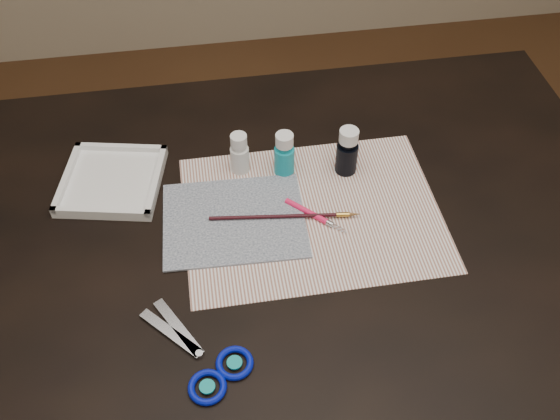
{
  "coord_description": "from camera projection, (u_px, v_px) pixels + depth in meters",
  "views": [
    {
      "loc": [
        -0.11,
        -0.69,
        1.58
      ],
      "look_at": [
        0.0,
        0.0,
        0.8
      ],
      "focal_mm": 40.0,
      "sensor_mm": 36.0,
      "label": 1
    }
  ],
  "objects": [
    {
      "name": "scissors",
      "position": [
        187.0,
        349.0,
        0.93
      ],
      "size": [
        0.23,
        0.23,
        0.01
      ],
      "primitive_type": null,
      "rotation": [
        0.0,
        0.0,
        2.33
      ],
      "color": "silver",
      "rests_on": "table"
    },
    {
      "name": "paper",
      "position": [
        312.0,
        213.0,
        1.11
      ],
      "size": [
        0.46,
        0.35,
        0.0
      ],
      "primitive_type": "cube",
      "rotation": [
        0.0,
        0.0,
        0.0
      ],
      "color": "white",
      "rests_on": "table"
    },
    {
      "name": "palette_tray",
      "position": [
        112.0,
        180.0,
        1.16
      ],
      "size": [
        0.21,
        0.21,
        0.02
      ],
      "primitive_type": "cube",
      "rotation": [
        0.0,
        0.0,
        -0.2
      ],
      "color": "white",
      "rests_on": "table"
    },
    {
      "name": "ground",
      "position": [
        280.0,
        413.0,
        1.66
      ],
      "size": [
        3.5,
        3.5,
        0.02
      ],
      "primitive_type": "cube",
      "color": "#422614",
      "rests_on": "ground"
    },
    {
      "name": "table",
      "position": [
        280.0,
        339.0,
        1.37
      ],
      "size": [
        1.3,
        0.9,
        0.75
      ],
      "primitive_type": "cube",
      "color": "black",
      "rests_on": "ground"
    },
    {
      "name": "craft_knife",
      "position": [
        316.0,
        216.0,
        1.1
      ],
      "size": [
        0.1,
        0.1,
        0.01
      ],
      "primitive_type": null,
      "rotation": [
        0.0,
        0.0,
        -0.78
      ],
      "color": "#FF1D57",
      "rests_on": "paper"
    },
    {
      "name": "paint_bottle_white",
      "position": [
        240.0,
        153.0,
        1.16
      ],
      "size": [
        0.04,
        0.04,
        0.09
      ],
      "primitive_type": "cylinder",
      "rotation": [
        0.0,
        0.0,
        -0.09
      ],
      "color": "silver",
      "rests_on": "table"
    },
    {
      "name": "paint_bottle_cyan",
      "position": [
        284.0,
        154.0,
        1.15
      ],
      "size": [
        0.04,
        0.04,
        0.09
      ],
      "primitive_type": "cylinder",
      "rotation": [
        0.0,
        0.0,
        -0.05
      ],
      "color": "#159BAD",
      "rests_on": "table"
    },
    {
      "name": "canvas",
      "position": [
        234.0,
        220.0,
        1.1
      ],
      "size": [
        0.26,
        0.21,
        0.0
      ],
      "primitive_type": "cube",
      "rotation": [
        0.0,
        0.0,
        -0.04
      ],
      "color": "#121F38",
      "rests_on": "paper"
    },
    {
      "name": "paint_bottle_navy",
      "position": [
        347.0,
        151.0,
        1.15
      ],
      "size": [
        0.05,
        0.05,
        0.1
      ],
      "primitive_type": "cylinder",
      "rotation": [
        0.0,
        0.0,
        -0.25
      ],
      "color": "black",
      "rests_on": "table"
    },
    {
      "name": "paintbrush",
      "position": [
        286.0,
        216.0,
        1.1
      ],
      "size": [
        0.27,
        0.04,
        0.01
      ],
      "primitive_type": null,
      "rotation": [
        0.0,
        0.0,
        -0.12
      ],
      "color": "black",
      "rests_on": "canvas"
    }
  ]
}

